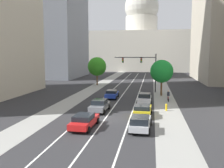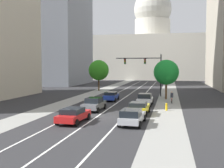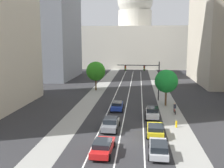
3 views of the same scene
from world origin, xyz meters
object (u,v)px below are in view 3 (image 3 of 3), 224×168
at_px(cyclist, 175,108).
at_px(car_white, 152,112).
at_px(fire_hydrant, 176,124).
at_px(car_gray, 111,124).
at_px(car_yellow, 155,129).
at_px(traffic_signal_mast, 146,73).
at_px(car_blue, 117,106).
at_px(street_tree_mid_right, 166,81).
at_px(capitol_building, 135,40).
at_px(car_silver, 159,148).
at_px(car_red, 103,147).
at_px(street_tree_near_left, 96,71).

bearing_deg(cyclist, car_white, 123.89).
bearing_deg(fire_hydrant, car_gray, -168.34).
xyz_separation_m(car_yellow, traffic_signal_mast, (-0.71, 19.34, 4.41)).
xyz_separation_m(car_white, car_blue, (-5.51, 4.04, -0.08)).
bearing_deg(car_blue, car_yellow, -155.16).
bearing_deg(car_gray, car_blue, 1.66).
bearing_deg(traffic_signal_mast, street_tree_mid_right, -49.54).
bearing_deg(capitol_building, car_gray, -90.91).
bearing_deg(street_tree_mid_right, car_silver, -97.24).
bearing_deg(capitol_building, car_yellow, -87.33).
bearing_deg(car_red, capitol_building, 1.83).
bearing_deg(capitol_building, car_red, -90.84).
distance_m(car_gray, car_red, 7.39).
bearing_deg(cyclist, fire_hydrant, 172.22).
xyz_separation_m(car_gray, car_white, (5.51, 5.86, 0.03)).
height_order(car_white, street_tree_mid_right, street_tree_mid_right).
distance_m(traffic_signal_mast, street_tree_near_left, 14.62).
xyz_separation_m(car_gray, street_tree_near_left, (-6.27, 27.23, 3.59)).
distance_m(car_red, car_blue, 17.30).
bearing_deg(car_white, capitol_building, 4.16).
height_order(car_white, cyclist, cyclist).
xyz_separation_m(cyclist, street_tree_mid_right, (-0.88, 5.29, 3.44)).
relative_size(capitol_building, car_red, 9.58).
relative_size(car_yellow, car_red, 0.91).
distance_m(car_yellow, traffic_signal_mast, 19.85).
xyz_separation_m(cyclist, street_tree_near_left, (-15.33, 18.77, 3.53)).
distance_m(car_blue, cyclist, 9.17).
distance_m(car_blue, fire_hydrant, 11.73).
bearing_deg(car_white, street_tree_near_left, 30.10).
distance_m(capitol_building, car_yellow, 89.15).
xyz_separation_m(car_red, car_white, (5.51, 13.26, 0.08)).
xyz_separation_m(capitol_building, fire_hydrant, (7.04, -85.01, -11.28)).
height_order(car_gray, street_tree_near_left, street_tree_near_left).
relative_size(car_white, cyclist, 2.51).
xyz_separation_m(car_silver, cyclist, (3.56, 15.76, 0.09)).
relative_size(car_gray, car_red, 0.96).
bearing_deg(capitol_building, car_silver, -87.49).
bearing_deg(street_tree_near_left, fire_hydrant, -60.05).
xyz_separation_m(car_red, car_blue, (0.00, 17.30, 0.00)).
bearing_deg(car_white, car_silver, -178.81).
height_order(car_yellow, car_red, car_yellow).
bearing_deg(car_gray, street_tree_near_left, 14.63).
xyz_separation_m(capitol_building, car_white, (4.13, -80.88, -10.93)).
distance_m(car_blue, street_tree_near_left, 18.78).
height_order(car_silver, street_tree_near_left, street_tree_near_left).
bearing_deg(street_tree_mid_right, car_yellow, -99.84).
distance_m(car_white, traffic_signal_mast, 12.64).
bearing_deg(fire_hydrant, traffic_signal_mast, 102.77).
xyz_separation_m(capitol_building, car_red, (-1.38, -94.14, -11.01)).
xyz_separation_m(car_yellow, cyclist, (3.55, 10.09, 0.10)).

